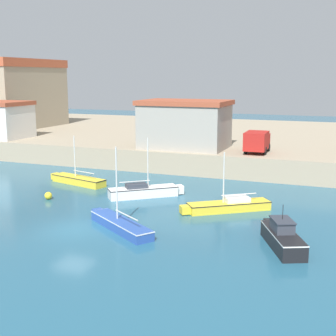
# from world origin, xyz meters

# --- Properties ---
(ground_plane) EXTENTS (200.00, 200.00, 0.00)m
(ground_plane) POSITION_xyz_m (0.00, 0.00, 0.00)
(ground_plane) COLOR #235670
(quay_seawall) EXTENTS (120.00, 40.00, 2.30)m
(quay_seawall) POSITION_xyz_m (0.00, 38.68, 1.15)
(quay_seawall) COLOR gray
(quay_seawall) RESTS_ON ground
(sailboat_yellow_0) EXTENTS (6.56, 2.87, 4.54)m
(sailboat_yellow_0) POSITION_xyz_m (-6.90, 11.68, 0.39)
(sailboat_yellow_0) COLOR yellow
(sailboat_yellow_0) RESTS_ON ground
(motorboat_black_1) EXTENTS (3.31, 5.39, 2.58)m
(motorboat_black_1) POSITION_xyz_m (13.39, 1.79, 0.63)
(motorboat_black_1) COLOR black
(motorboat_black_1) RESTS_ON ground
(sailboat_blue_2) EXTENTS (6.27, 4.72, 5.50)m
(sailboat_blue_2) POSITION_xyz_m (2.91, 1.20, 0.38)
(sailboat_blue_2) COLOR #284C9E
(sailboat_blue_2) RESTS_ON ground
(sailboat_yellow_3) EXTENTS (6.32, 5.01, 4.49)m
(sailboat_yellow_3) POSITION_xyz_m (8.53, 8.04, 0.42)
(sailboat_yellow_3) COLOR yellow
(sailboat_yellow_3) RESTS_ON ground
(sailboat_white_4) EXTENTS (5.68, 4.94, 5.02)m
(sailboat_white_4) POSITION_xyz_m (0.93, 9.55, 0.50)
(sailboat_white_4) COLOR white
(sailboat_white_4) RESTS_ON ground
(mooring_buoy) EXTENTS (0.62, 0.62, 0.62)m
(mooring_buoy) POSITION_xyz_m (-6.12, 5.92, 0.31)
(mooring_buoy) COLOR yellow
(mooring_buoy) RESTS_ON ground
(church) EXTENTS (15.84, 15.15, 17.14)m
(church) POSITION_xyz_m (-33.19, 32.66, 8.06)
(church) COLOR gray
(church) RESTS_ON quay_seawall
(harbor_shed_near_wharf) EXTENTS (9.40, 6.47, 5.16)m
(harbor_shed_near_wharf) POSITION_xyz_m (0.00, 22.50, 4.91)
(harbor_shed_near_wharf) COLOR gray
(harbor_shed_near_wharf) RESTS_ON quay_seawall
(harbor_shed_far_end) EXTENTS (5.69, 5.93, 4.60)m
(harbor_shed_far_end) POSITION_xyz_m (-24.00, 22.07, 4.63)
(harbor_shed_far_end) COLOR silver
(harbor_shed_far_end) RESTS_ON quay_seawall
(truck_on_quay) EXTENTS (2.23, 4.33, 2.20)m
(truck_on_quay) POSITION_xyz_m (8.01, 21.88, 3.52)
(truck_on_quay) COLOR #AD1E19
(truck_on_quay) RESTS_ON quay_seawall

